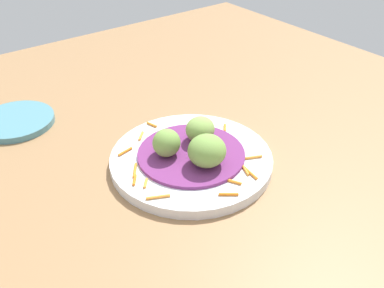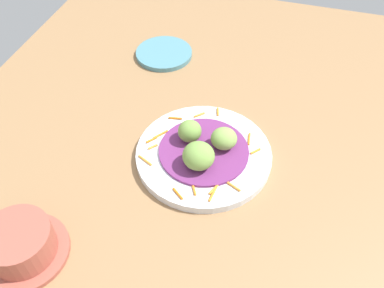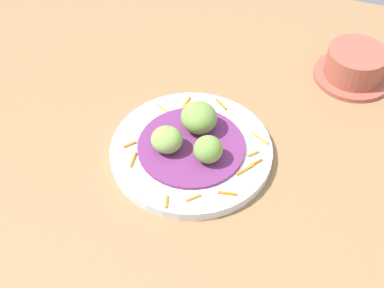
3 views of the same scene
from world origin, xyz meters
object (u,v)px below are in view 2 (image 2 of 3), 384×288
at_px(guac_scoop_center, 190,131).
at_px(terracotta_bowl, 21,244).
at_px(side_plate_small, 164,53).
at_px(guac_scoop_left, 224,139).
at_px(guac_scoop_right, 199,156).
at_px(main_plate, 204,155).

bearing_deg(guac_scoop_center, terracotta_bowl, -32.24).
bearing_deg(side_plate_small, terracotta_bowl, -3.67).
bearing_deg(guac_scoop_left, terracotta_bowl, -40.55).
height_order(guac_scoop_right, side_plate_small, guac_scoop_right).
relative_size(side_plate_small, terracotta_bowl, 0.98).
height_order(guac_scoop_right, terracotta_bowl, guac_scoop_right).
bearing_deg(main_plate, guac_scoop_left, 120.45).
xyz_separation_m(guac_scoop_right, terracotta_bowl, (0.22, -0.20, -0.02)).
bearing_deg(main_plate, guac_scoop_right, 0.45).
bearing_deg(guac_scoop_left, side_plate_small, -141.86).
height_order(guac_scoop_center, side_plate_small, guac_scoop_center).
relative_size(main_plate, side_plate_small, 1.87).
bearing_deg(guac_scoop_left, main_plate, -59.55).
distance_m(main_plate, guac_scoop_right, 0.05).
bearing_deg(side_plate_small, guac_scoop_left, 38.14).
height_order(guac_scoop_left, guac_scoop_center, guac_scoop_center).
xyz_separation_m(main_plate, terracotta_bowl, (0.26, -0.20, 0.02)).
xyz_separation_m(guac_scoop_left, guac_scoop_center, (0.00, -0.06, 0.00)).
xyz_separation_m(main_plate, guac_scoop_center, (-0.02, -0.03, 0.03)).
distance_m(main_plate, terracotta_bowl, 0.33).
bearing_deg(side_plate_small, main_plate, 31.82).
relative_size(main_plate, guac_scoop_center, 5.75).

